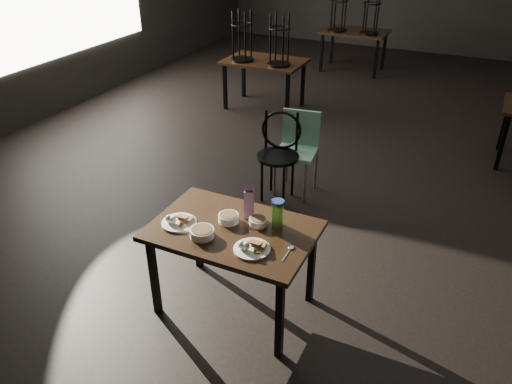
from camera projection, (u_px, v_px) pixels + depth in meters
The scene contains 13 objects.
main_table at pixel (233, 237), 3.70m from camera, with size 1.20×0.80×0.75m.
plate_left at pixel (178, 221), 3.70m from camera, with size 0.26×0.26×0.08m.
plate_right at pixel (251, 247), 3.42m from camera, with size 0.26×0.26×0.08m.
bowl_near at pixel (229, 218), 3.72m from camera, with size 0.15×0.15×0.06m.
bowl_far at pixel (258, 221), 3.69m from camera, with size 0.14×0.14×0.05m.
bowl_big at pixel (202, 232), 3.55m from camera, with size 0.18×0.18×0.06m.
juice_carton at pixel (249, 201), 3.73m from camera, with size 0.09×0.09×0.29m.
water_bottle at pixel (278, 213), 3.64m from camera, with size 0.12×0.12×0.21m.
spoon at pixel (290, 249), 3.44m from camera, with size 0.04×0.20×0.01m.
bentwood_chair at pixel (279, 149), 5.29m from camera, with size 0.48×0.47×0.94m.
school_chair at pixel (298, 145), 5.42m from camera, with size 0.47×0.47×0.90m.
bg_table_left at pixel (263, 61), 7.53m from camera, with size 1.20×0.80×1.48m.
bg_table_far at pixel (355, 31), 9.28m from camera, with size 1.20×0.80×1.48m.
Camera 1 is at (0.92, -5.47, 2.82)m, focal length 35.00 mm.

